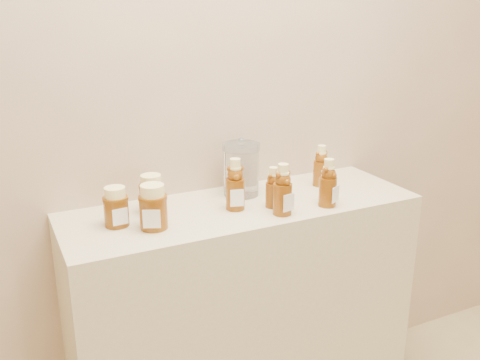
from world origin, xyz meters
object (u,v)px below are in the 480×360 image
honey_jar_left (116,207)px  bear_bottle_back_left (235,181)px  bear_bottle_front_left (283,186)px  glass_canister (241,167)px  display_table (243,321)px

honey_jar_left → bear_bottle_back_left: bearing=-8.4°
bear_bottle_front_left → glass_canister: size_ratio=0.94×
display_table → honey_jar_left: size_ratio=9.85×
display_table → glass_canister: (0.04, 0.09, 0.55)m
bear_bottle_back_left → glass_canister: size_ratio=0.97×
display_table → bear_bottle_front_left: size_ratio=6.36×
display_table → bear_bottle_back_left: bear_bottle_back_left is taller
bear_bottle_back_left → bear_bottle_front_left: bear_bottle_back_left is taller
display_table → bear_bottle_back_left: size_ratio=6.22×
bear_bottle_back_left → glass_canister: (0.08, 0.12, 0.00)m
display_table → glass_canister: bearing=67.6°
bear_bottle_front_left → glass_canister: (-0.04, 0.22, 0.01)m
display_table → bear_bottle_back_left: (-0.04, -0.02, 0.55)m
bear_bottle_front_left → honey_jar_left: bear_bottle_front_left is taller
bear_bottle_front_left → honey_jar_left: (-0.50, 0.14, -0.03)m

